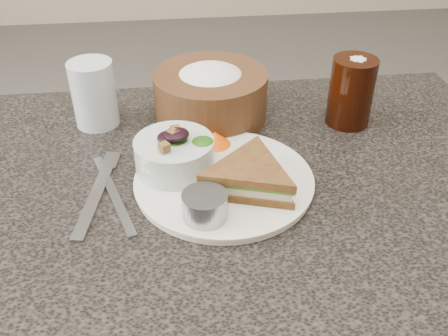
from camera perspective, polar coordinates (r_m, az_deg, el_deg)
name	(u,v)px	position (r m, az deg, el deg)	size (l,w,h in m)	color
dining_table	(229,335)	(1.04, 0.57, -18.57)	(1.00, 0.70, 0.75)	black
dinner_plate	(224,181)	(0.76, 0.00, -1.48)	(0.27, 0.27, 0.01)	silver
sandwich	(250,177)	(0.73, 2.97, -0.99)	(0.16, 0.16, 0.04)	brown
salad_bowl	(174,149)	(0.76, -5.72, 2.13)	(0.12, 0.12, 0.07)	#B5C3BC
dressing_ramekin	(205,206)	(0.68, -2.21, -4.35)	(0.06, 0.06, 0.04)	gray
orange_wedge	(215,138)	(0.83, -1.04, 3.40)	(0.06, 0.06, 0.02)	#FF5600
fork	(95,197)	(0.76, -14.48, -3.20)	(0.02, 0.19, 0.01)	#969799
knife	(113,194)	(0.76, -12.53, -2.87)	(0.01, 0.21, 0.00)	#90929A
bread_basket	(210,87)	(0.92, -1.56, 9.19)	(0.21, 0.21, 0.12)	#50311D
cola_glass	(352,89)	(0.92, 14.37, 8.77)	(0.08, 0.08, 0.14)	black
water_glass	(94,94)	(0.92, -14.64, 8.20)	(0.08, 0.08, 0.12)	silver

